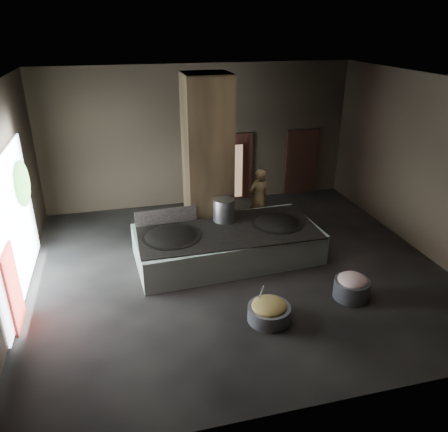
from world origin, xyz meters
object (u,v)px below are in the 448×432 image
object	(u,v)px
wok_right	(276,226)
stock_pot	(224,210)
meat_basin	(351,289)
hearth_platform	(227,244)
cook	(259,198)
veg_basin	(269,313)
wok_left	(171,239)

from	to	relation	value
wok_right	stock_pot	world-z (taller)	stock_pot
stock_pot	meat_basin	size ratio (longest dim) A/B	0.76
stock_pot	hearth_platform	bearing A→B (deg)	-95.19
cook	veg_basin	distance (m)	4.61
stock_pot	cook	world-z (taller)	cook
hearth_platform	cook	world-z (taller)	cook
veg_basin	meat_basin	distance (m)	2.08
wok_right	stock_pot	bearing A→B (deg)	158.96
cook	meat_basin	size ratio (longest dim) A/B	2.27
hearth_platform	meat_basin	xyz separation A→B (m)	(2.23, -2.40, -0.19)
veg_basin	meat_basin	size ratio (longest dim) A/B	1.13
cook	veg_basin	size ratio (longest dim) A/B	2.01
cook	meat_basin	xyz separation A→B (m)	(0.84, -4.07, -0.68)
wok_right	meat_basin	xyz separation A→B (m)	(0.88, -2.45, -0.53)
stock_pot	cook	xyz separation A→B (m)	(1.35, 1.12, -0.24)
wok_right	wok_left	bearing A→B (deg)	-177.95
meat_basin	stock_pot	bearing A→B (deg)	126.48
cook	meat_basin	bearing A→B (deg)	92.34
hearth_platform	meat_basin	world-z (taller)	hearth_platform
cook	veg_basin	bearing A→B (deg)	65.28
cook	veg_basin	xyz separation A→B (m)	(-1.21, -4.39, -0.73)
veg_basin	meat_basin	xyz separation A→B (m)	(2.05, 0.32, 0.05)
stock_pot	wok_left	bearing A→B (deg)	-158.20
cook	stock_pot	bearing A→B (deg)	30.44
hearth_platform	veg_basin	size ratio (longest dim) A/B	5.19
wok_left	wok_right	xyz separation A→B (m)	(2.80, 0.10, 0.00)
hearth_platform	wok_right	bearing A→B (deg)	-1.35
veg_basin	meat_basin	bearing A→B (deg)	8.94
wok_right	cook	bearing A→B (deg)	88.40
hearth_platform	wok_left	world-z (taller)	wok_left
wok_left	wok_right	bearing A→B (deg)	2.05
wok_left	veg_basin	xyz separation A→B (m)	(1.63, -2.67, -0.59)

